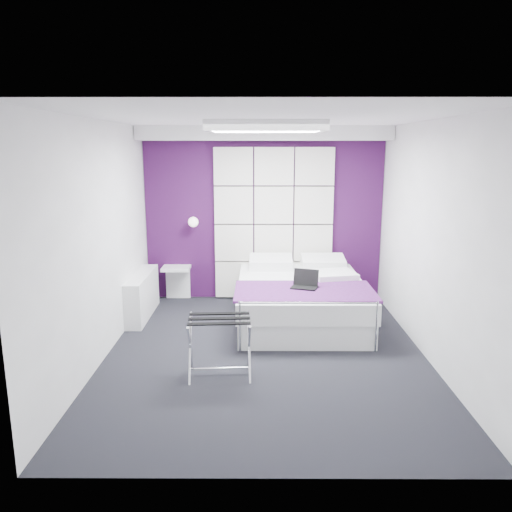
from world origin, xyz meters
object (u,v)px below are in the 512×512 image
(bed, at_px, (301,299))
(laptop, at_px, (304,283))
(luggage_rack, at_px, (220,346))
(radiator, at_px, (142,295))
(wall_lamp, at_px, (194,222))
(nightstand, at_px, (176,268))

(bed, distance_m, laptop, 0.51)
(luggage_rack, distance_m, laptop, 1.61)
(radiator, distance_m, laptop, 2.29)
(wall_lamp, height_order, radiator, wall_lamp)
(wall_lamp, distance_m, laptop, 2.13)
(bed, bearing_deg, laptop, -89.05)
(bed, xyz_separation_m, nightstand, (-1.82, 0.92, 0.20))
(nightstand, xyz_separation_m, luggage_rack, (0.85, -2.55, -0.20))
(wall_lamp, height_order, nightstand, wall_lamp)
(radiator, relative_size, nightstand, 2.87)
(wall_lamp, relative_size, nightstand, 0.36)
(wall_lamp, bearing_deg, laptop, -41.06)
(nightstand, xyz_separation_m, laptop, (1.82, -1.31, 0.13))
(laptop, bearing_deg, nightstand, 162.76)
(radiator, relative_size, laptop, 3.80)
(nightstand, bearing_deg, laptop, -35.59)
(luggage_rack, bearing_deg, wall_lamp, 98.96)
(radiator, bearing_deg, nightstand, 63.39)
(luggage_rack, bearing_deg, nightstand, 104.96)
(bed, bearing_deg, luggage_rack, -120.54)
(radiator, distance_m, bed, 2.19)
(nightstand, distance_m, laptop, 2.25)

